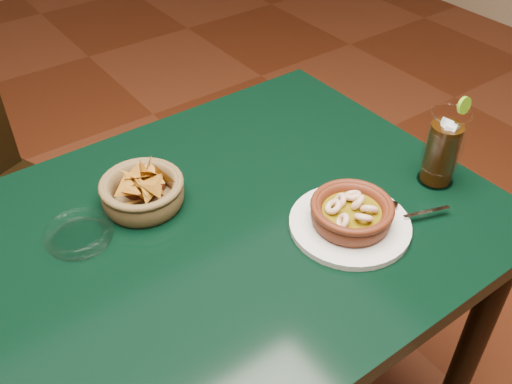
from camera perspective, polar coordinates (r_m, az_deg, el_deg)
dining_table at (r=1.15m, az=-6.31°, el=-8.28°), size 1.20×0.80×0.75m
shrimp_plate at (r=1.09m, az=9.50°, el=-2.33°), size 0.30×0.23×0.07m
chip_basket at (r=1.15m, az=-11.27°, el=0.06°), size 0.20×0.20×0.11m
guacamole_ramekin at (r=1.19m, az=-11.26°, el=0.96°), size 0.11×0.11×0.04m
cola_drink at (r=1.21m, az=18.15°, el=4.15°), size 0.16×0.16×0.19m
glass_ashtray at (r=1.11m, az=-17.30°, el=-4.06°), size 0.14×0.14×0.03m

